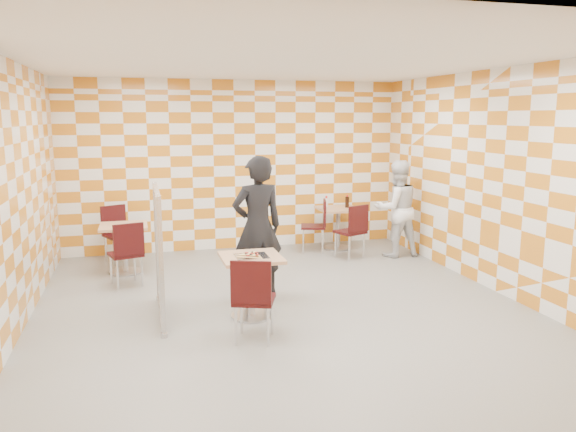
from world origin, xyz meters
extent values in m
plane|color=gray|center=(0.00, 0.00, 0.00)|extent=(7.00, 7.00, 0.00)
plane|color=white|center=(0.00, 0.00, 3.00)|extent=(7.00, 7.00, 0.00)
plane|color=white|center=(0.00, 3.50, 1.50)|extent=(6.00, 0.00, 6.00)
plane|color=white|center=(-3.00, 0.00, 1.50)|extent=(0.00, 7.00, 7.00)
plane|color=white|center=(3.00, 0.00, 1.50)|extent=(0.00, 7.00, 7.00)
cube|color=tan|center=(-0.43, -0.11, 0.73)|extent=(0.70, 0.70, 0.04)
cylinder|color=#A5A5AA|center=(-0.43, -0.11, 0.37)|extent=(0.08, 0.08, 0.70)
cylinder|color=#A5A5AA|center=(-0.43, -0.11, 0.01)|extent=(0.50, 0.50, 0.03)
cube|color=tan|center=(1.77, 2.95, 0.73)|extent=(0.70, 0.70, 0.04)
cylinder|color=#A5A5AA|center=(1.77, 2.95, 0.37)|extent=(0.08, 0.08, 0.70)
cylinder|color=#A5A5AA|center=(1.77, 2.95, 0.01)|extent=(0.50, 0.50, 0.03)
cube|color=tan|center=(-1.92, 2.28, 0.73)|extent=(0.70, 0.70, 0.04)
cylinder|color=#A5A5AA|center=(-1.92, 2.28, 0.37)|extent=(0.08, 0.08, 0.70)
cylinder|color=#A5A5AA|center=(-1.92, 2.28, 0.01)|extent=(0.50, 0.50, 0.03)
cube|color=#330A0B|center=(-0.54, -0.81, 0.45)|extent=(0.54, 0.54, 0.04)
cube|color=#330A0B|center=(-0.61, -1.00, 0.70)|extent=(0.41, 0.18, 0.45)
cylinder|color=silver|center=(-0.32, -0.71, 0.21)|extent=(0.03, 0.03, 0.43)
cylinder|color=silver|center=(-0.64, -0.59, 0.21)|extent=(0.03, 0.03, 0.43)
cylinder|color=silver|center=(-0.44, -1.03, 0.21)|extent=(0.03, 0.03, 0.43)
cylinder|color=silver|center=(-0.76, -0.91, 0.21)|extent=(0.03, 0.03, 0.43)
cube|color=#330A0B|center=(1.73, 2.26, 0.45)|extent=(0.55, 0.55, 0.04)
cube|color=#330A0B|center=(1.80, 2.07, 0.70)|extent=(0.40, 0.19, 0.45)
cylinder|color=silver|center=(1.82, 2.48, 0.21)|extent=(0.03, 0.03, 0.43)
cylinder|color=silver|center=(1.51, 2.35, 0.21)|extent=(0.03, 0.03, 0.43)
cylinder|color=silver|center=(1.95, 2.16, 0.21)|extent=(0.03, 0.03, 0.43)
cylinder|color=silver|center=(1.64, 2.03, 0.21)|extent=(0.03, 0.03, 0.43)
cube|color=#330A0B|center=(1.27, 2.86, 0.45)|extent=(0.52, 0.52, 0.04)
cube|color=#330A0B|center=(1.46, 2.80, 0.70)|extent=(0.16, 0.41, 0.45)
cylinder|color=silver|center=(1.15, 3.07, 0.21)|extent=(0.03, 0.03, 0.43)
cylinder|color=silver|center=(1.06, 2.74, 0.21)|extent=(0.03, 0.03, 0.43)
cylinder|color=silver|center=(1.48, 2.97, 0.21)|extent=(0.03, 0.03, 0.43)
cylinder|color=silver|center=(1.38, 2.65, 0.21)|extent=(0.03, 0.03, 0.43)
cube|color=#330A0B|center=(-1.90, 1.61, 0.45)|extent=(0.52, 0.52, 0.04)
cube|color=#330A0B|center=(-1.84, 1.42, 0.70)|extent=(0.41, 0.16, 0.45)
cylinder|color=silver|center=(-1.78, 1.82, 0.21)|extent=(0.03, 0.03, 0.43)
cylinder|color=silver|center=(-2.11, 1.72, 0.21)|extent=(0.03, 0.03, 0.43)
cylinder|color=silver|center=(-1.68, 1.50, 0.21)|extent=(0.03, 0.03, 0.43)
cylinder|color=silver|center=(-2.01, 1.40, 0.21)|extent=(0.03, 0.03, 0.43)
cube|color=#330A0B|center=(-2.02, 2.96, 0.45)|extent=(0.56, 0.56, 0.04)
cube|color=#330A0B|center=(-2.10, 3.14, 0.70)|extent=(0.40, 0.21, 0.45)
cylinder|color=silver|center=(-2.10, 2.73, 0.21)|extent=(0.03, 0.03, 0.43)
cylinder|color=silver|center=(-1.79, 2.88, 0.21)|extent=(0.03, 0.03, 0.43)
cylinder|color=silver|center=(-2.25, 3.04, 0.21)|extent=(0.03, 0.03, 0.43)
cylinder|color=silver|center=(-1.94, 3.18, 0.21)|extent=(0.03, 0.03, 0.43)
cube|color=white|center=(-1.48, 0.16, 0.80)|extent=(0.02, 1.30, 1.40)
cube|color=#B2B2B7|center=(-1.48, 0.16, 1.52)|extent=(0.05, 1.30, 0.05)
cube|color=#B2B2B7|center=(-1.48, 0.16, 0.08)|extent=(0.05, 1.30, 0.05)
cube|color=#B2B2B7|center=(-1.48, -0.49, 0.80)|extent=(0.05, 0.05, 1.50)
cylinder|color=#B2B2B7|center=(-1.48, -0.49, 0.03)|extent=(0.08, 0.08, 0.05)
cube|color=#B2B2B7|center=(-1.48, 0.81, 0.80)|extent=(0.05, 0.05, 1.50)
cylinder|color=#B2B2B7|center=(-1.48, 0.81, 0.03)|extent=(0.08, 0.08, 0.05)
imported|color=black|center=(-0.19, 0.69, 0.94)|extent=(0.74, 0.54, 1.87)
imported|color=white|center=(2.55, 2.20, 0.82)|extent=(0.81, 0.64, 1.64)
cube|color=silver|center=(-0.43, -0.13, 0.75)|extent=(0.38, 0.34, 0.01)
cone|color=tan|center=(-0.43, -0.13, 0.77)|extent=(0.40, 0.40, 0.02)
cone|color=#F2D88C|center=(-0.43, -0.11, 0.78)|extent=(0.33, 0.33, 0.01)
cylinder|color=maroon|center=(-0.49, -0.23, 0.79)|extent=(0.04, 0.04, 0.01)
cylinder|color=maroon|center=(-0.38, -0.22, 0.79)|extent=(0.04, 0.04, 0.01)
cylinder|color=maroon|center=(-0.43, -0.15, 0.79)|extent=(0.04, 0.04, 0.01)
cylinder|color=maroon|center=(-0.48, -0.10, 0.79)|extent=(0.04, 0.04, 0.01)
cylinder|color=maroon|center=(-0.37, -0.12, 0.79)|extent=(0.04, 0.04, 0.01)
torus|color=black|center=(-0.38, -0.16, 0.79)|extent=(0.03, 0.03, 0.01)
torus|color=black|center=(-0.45, -0.19, 0.79)|extent=(0.03, 0.03, 0.01)
torus|color=black|center=(-0.41, -0.09, 0.79)|extent=(0.03, 0.03, 0.01)
torus|color=black|center=(-0.50, -0.15, 0.79)|extent=(0.03, 0.03, 0.01)
cylinder|color=white|center=(1.60, 3.11, 0.83)|extent=(0.06, 0.06, 0.16)
cylinder|color=red|center=(1.60, 3.11, 0.93)|extent=(0.04, 0.04, 0.04)
cylinder|color=black|center=(1.94, 2.95, 0.85)|extent=(0.07, 0.07, 0.20)
cylinder|color=red|center=(1.94, 2.95, 0.96)|extent=(0.03, 0.03, 0.03)
camera|label=1|loc=(-1.67, -6.41, 2.36)|focal=35.00mm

